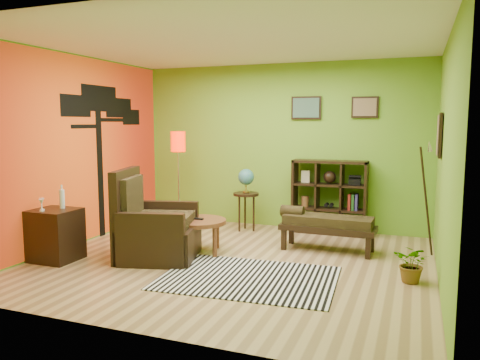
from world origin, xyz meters
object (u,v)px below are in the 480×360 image
at_px(side_cabinet, 55,234).
at_px(floor_lamp, 178,150).
at_px(coffee_table, 199,224).
at_px(globe_table, 246,184).
at_px(armchair, 154,231).
at_px(bench, 325,223).
at_px(cube_shelf, 330,197).
at_px(potted_plant, 413,268).

height_order(side_cabinet, floor_lamp, floor_lamp).
height_order(coffee_table, globe_table, globe_table).
xyz_separation_m(coffee_table, floor_lamp, (-0.95, 1.21, 0.94)).
height_order(armchair, bench, armchair).
relative_size(side_cabinet, globe_table, 0.96).
relative_size(cube_shelf, potted_plant, 2.71).
bearing_deg(potted_plant, bench, 140.11).
xyz_separation_m(floor_lamp, cube_shelf, (2.46, 0.59, -0.74)).
relative_size(coffee_table, cube_shelf, 0.64).
relative_size(side_cabinet, floor_lamp, 0.60).
bearing_deg(potted_plant, armchair, -176.84).
xyz_separation_m(side_cabinet, globe_table, (1.76, 2.50, 0.44)).
distance_m(globe_table, cube_shelf, 1.40).
bearing_deg(cube_shelf, coffee_table, -129.80).
relative_size(coffee_table, bench, 0.56).
bearing_deg(floor_lamp, potted_plant, -21.29).
relative_size(armchair, side_cabinet, 1.21).
distance_m(floor_lamp, globe_table, 1.27).
relative_size(floor_lamp, cube_shelf, 1.38).
xyz_separation_m(side_cabinet, cube_shelf, (3.11, 2.80, 0.26)).
xyz_separation_m(floor_lamp, bench, (2.58, -0.48, -0.95)).
height_order(coffee_table, bench, bench).
bearing_deg(potted_plant, side_cabinet, -170.53).
bearing_deg(bench, cube_shelf, 96.61).
bearing_deg(floor_lamp, globe_table, 14.77).
distance_m(armchair, globe_table, 2.08).
bearing_deg(globe_table, side_cabinet, -125.25).
relative_size(coffee_table, floor_lamp, 0.46).
distance_m(cube_shelf, bench, 1.10).
xyz_separation_m(cube_shelf, potted_plant, (1.31, -2.06, -0.43)).
xyz_separation_m(coffee_table, bench, (1.63, 0.73, -0.01)).
distance_m(side_cabinet, bench, 3.67).
xyz_separation_m(bench, potted_plant, (1.18, -0.99, -0.22)).
distance_m(floor_lamp, potted_plant, 4.21).
bearing_deg(coffee_table, side_cabinet, -148.34).
xyz_separation_m(coffee_table, globe_table, (0.15, 1.50, 0.38)).
bearing_deg(cube_shelf, armchair, -131.21).
bearing_deg(side_cabinet, floor_lamp, 73.39).
relative_size(armchair, potted_plant, 2.71).
xyz_separation_m(coffee_table, potted_plant, (2.81, -0.26, -0.23)).
xyz_separation_m(floor_lamp, globe_table, (1.11, 0.29, -0.56)).
bearing_deg(armchair, coffee_table, 43.58).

